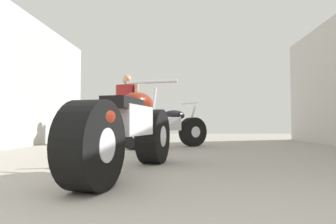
# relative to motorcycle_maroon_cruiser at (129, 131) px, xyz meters

# --- Properties ---
(ground_plane) EXTENTS (18.20, 18.20, 0.00)m
(ground_plane) POSITION_rel_motorcycle_maroon_cruiser_xyz_m (0.47, 1.75, -0.39)
(ground_plane) COLOR #9E998E
(motorcycle_maroon_cruiser) EXTENTS (0.74, 2.05, 0.96)m
(motorcycle_maroon_cruiser) POSITION_rel_motorcycle_maroon_cruiser_xyz_m (0.00, 0.00, 0.00)
(motorcycle_maroon_cruiser) COLOR black
(motorcycle_maroon_cruiser) RESTS_ON ground_plane
(motorcycle_black_naked) EXTENTS (1.64, 1.30, 0.90)m
(motorcycle_black_naked) POSITION_rel_motorcycle_maroon_cruiser_xyz_m (0.11, 2.86, -0.02)
(motorcycle_black_naked) COLOR black
(motorcycle_black_naked) RESTS_ON ground_plane
(mechanic_in_blue) EXTENTS (0.65, 0.37, 1.64)m
(mechanic_in_blue) POSITION_rel_motorcycle_maroon_cruiser_xyz_m (-0.89, 4.24, 0.53)
(mechanic_in_blue) COLOR #384766
(mechanic_in_blue) RESTS_ON ground_plane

